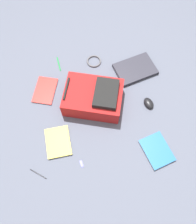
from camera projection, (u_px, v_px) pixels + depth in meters
ground_plane at (99, 109)px, 1.90m from camera, size 3.40×3.40×0.00m
backpack at (94, 97)px, 1.85m from camera, size 0.51×0.43×0.20m
laptop at (135, 69)px, 2.05m from camera, size 0.39×0.32×0.03m
book_red at (58, 142)px, 1.78m from camera, size 0.20×0.25×0.02m
book_comic at (157, 150)px, 1.75m from camera, size 0.25×0.29×0.02m
book_manual at (45, 90)px, 1.97m from camera, size 0.23×0.28×0.01m
computer_mouse at (149, 103)px, 1.91m from camera, size 0.10×0.12×0.04m
cable_coil at (94, 61)px, 2.09m from camera, size 0.13×0.13×0.01m
pen_black at (59, 64)px, 2.08m from camera, size 0.03×0.15×0.01m
pen_blue at (38, 174)px, 1.69m from camera, size 0.12×0.09×0.01m
usb_stick at (81, 164)px, 1.72m from camera, size 0.03×0.05×0.01m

